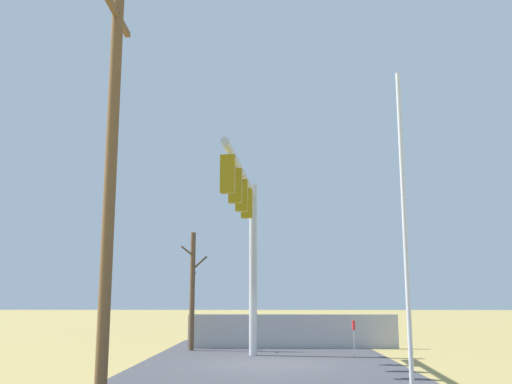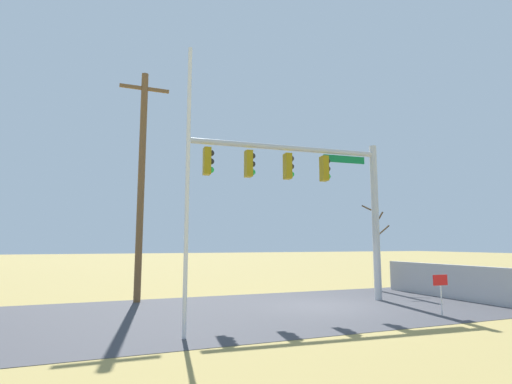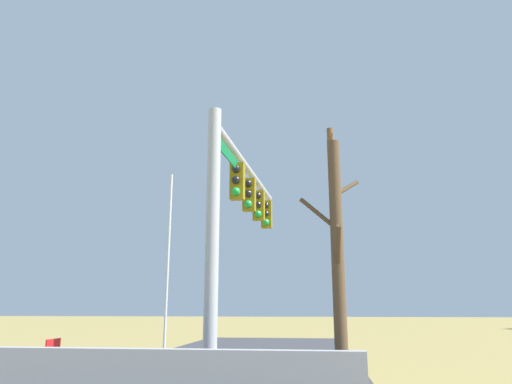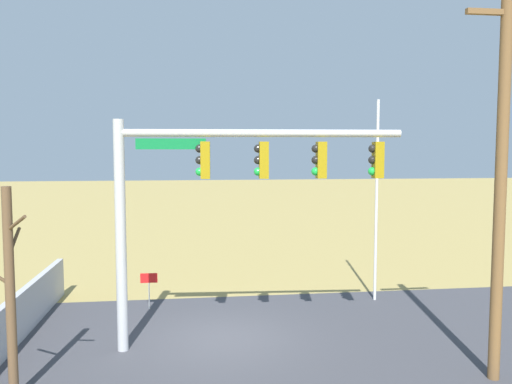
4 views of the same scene
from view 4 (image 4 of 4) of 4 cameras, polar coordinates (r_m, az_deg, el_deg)
ground_plane at (r=14.87m, az=-3.76°, el=-16.08°), size 160.00×160.00×0.00m
road_surface at (r=15.62m, az=11.59°, el=-15.12°), size 28.00×8.00×0.01m
sidewalk_corner at (r=14.59m, az=-18.80°, el=-16.71°), size 6.00×6.00×0.01m
retaining_fence at (r=16.24m, az=-24.71°, el=-12.22°), size 0.20×8.39×1.33m
signal_mast at (r=13.21m, az=-4.32°, el=1.04°), size 7.48×0.76×6.07m
flagpole at (r=18.13m, az=13.42°, el=-1.02°), size 0.10×0.10×7.03m
utility_pole at (r=12.58m, az=25.87°, el=1.20°), size 1.90×0.26×8.87m
bare_tree at (r=11.89m, az=-25.98°, el=-10.09°), size 1.27×1.02×4.53m
open_sign at (r=17.40m, az=-11.97°, el=-9.95°), size 0.56×0.04×1.22m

